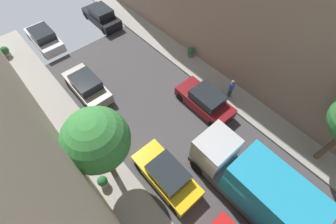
# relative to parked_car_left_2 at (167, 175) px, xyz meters

# --- Properties ---
(ground) EXTENTS (32.00, 32.00, 0.00)m
(ground) POSITION_rel_parked_car_left_2_xyz_m (2.70, -2.36, -0.72)
(ground) COLOR #423F42
(sidewalk_right) EXTENTS (2.00, 44.00, 0.15)m
(sidewalk_right) POSITION_rel_parked_car_left_2_xyz_m (7.70, -2.36, -0.64)
(sidewalk_right) COLOR gray
(sidewalk_right) RESTS_ON ground
(parked_car_left_2) EXTENTS (1.78, 4.20, 1.57)m
(parked_car_left_2) POSITION_rel_parked_car_left_2_xyz_m (0.00, 0.00, 0.00)
(parked_car_left_2) COLOR gold
(parked_car_left_2) RESTS_ON ground
(parked_car_left_3) EXTENTS (1.78, 4.20, 1.57)m
(parked_car_left_3) POSITION_rel_parked_car_left_2_xyz_m (0.00, 8.71, 0.00)
(parked_car_left_3) COLOR gray
(parked_car_left_3) RESTS_ON ground
(parked_car_left_4) EXTENTS (1.78, 4.20, 1.57)m
(parked_car_left_4) POSITION_rel_parked_car_left_2_xyz_m (0.00, 15.88, 0.00)
(parked_car_left_4) COLOR silver
(parked_car_left_4) RESTS_ON ground
(parked_car_right_2) EXTENTS (1.78, 4.20, 1.57)m
(parked_car_right_2) POSITION_rel_parked_car_left_2_xyz_m (5.40, 2.19, 0.00)
(parked_car_right_2) COLOR maroon
(parked_car_right_2) RESTS_ON ground
(parked_car_right_3) EXTENTS (1.78, 4.20, 1.57)m
(parked_car_right_3) POSITION_rel_parked_car_left_2_xyz_m (5.40, 15.41, 0.00)
(parked_car_right_3) COLOR black
(parked_car_right_3) RESTS_ON ground
(delivery_truck) EXTENTS (2.26, 6.60, 3.38)m
(delivery_truck) POSITION_rel_parked_car_left_2_xyz_m (2.70, -3.52, 1.07)
(delivery_truck) COLOR #4C4C51
(delivery_truck) RESTS_ON ground
(pedestrian) EXTENTS (0.40, 0.36, 1.72)m
(pedestrian) POSITION_rel_parked_car_left_2_xyz_m (7.32, 1.61, 0.35)
(pedestrian) COLOR #2D334C
(pedestrian) RESTS_ON sidewalk_right
(street_tree_0) EXTENTS (2.97, 2.97, 5.79)m
(street_tree_0) POSITION_rel_parked_car_left_2_xyz_m (-2.11, 2.15, 3.71)
(street_tree_0) COLOR brown
(street_tree_0) RESTS_ON sidewalk_left
(potted_plant_0) EXTENTS (0.63, 0.63, 0.88)m
(potted_plant_0) POSITION_rel_parked_car_left_2_xyz_m (-3.08, 16.58, -0.10)
(potted_plant_0) COLOR #B2A899
(potted_plant_0) RESTS_ON sidewalk_left
(potted_plant_1) EXTENTS (0.54, 0.54, 0.81)m
(potted_plant_1) POSITION_rel_parked_car_left_2_xyz_m (8.29, 6.52, -0.14)
(potted_plant_1) COLOR slate
(potted_plant_1) RESTS_ON sidewalk_right
(potted_plant_4) EXTENTS (0.56, 0.56, 0.83)m
(potted_plant_4) POSITION_rel_parked_car_left_2_xyz_m (-2.86, 2.10, -0.14)
(potted_plant_4) COLOR #B2A899
(potted_plant_4) RESTS_ON sidewalk_left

